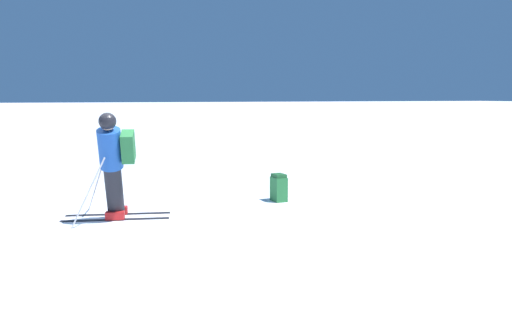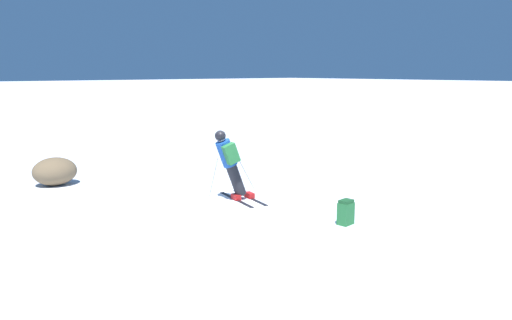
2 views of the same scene
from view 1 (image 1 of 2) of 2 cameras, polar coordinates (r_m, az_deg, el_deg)
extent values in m
plane|color=white|center=(7.97, -15.48, -6.73)|extent=(300.00, 300.00, 0.00)
cube|color=black|center=(8.39, -15.43, -5.99)|extent=(0.43, 1.62, 0.01)
cube|color=black|center=(8.04, -15.79, -6.57)|extent=(0.43, 1.62, 0.01)
cube|color=#B21919|center=(8.37, -15.45, -5.55)|extent=(0.20, 0.30, 0.12)
cube|color=#B21919|center=(8.03, -15.80, -6.12)|extent=(0.20, 0.30, 0.12)
cylinder|color=black|center=(7.95, -15.90, -3.21)|extent=(0.55, 0.36, 0.81)
cylinder|color=#194799|center=(7.62, -16.33, 1.23)|extent=(0.59, 0.44, 0.68)
sphere|color=tan|center=(7.45, -16.60, 4.06)|extent=(0.32, 0.27, 0.28)
sphere|color=black|center=(7.44, -16.62, 4.26)|extent=(0.37, 0.31, 0.32)
cube|color=#236633|center=(7.57, -14.41, 1.48)|extent=(0.44, 0.26, 0.51)
cylinder|color=#B7B7BC|center=(8.36, -17.57, -2.04)|extent=(0.94, 0.34, 1.19)
cylinder|color=#B7B7BC|center=(7.56, -18.65, -3.63)|extent=(0.11, 0.52, 1.04)
cube|color=#236633|center=(9.07, 2.62, -3.35)|extent=(0.32, 0.24, 0.44)
cube|color=#1A4C26|center=(9.03, 2.63, -1.79)|extent=(0.28, 0.22, 0.06)
camera|label=2|loc=(9.49, 66.91, 9.52)|focal=35.00mm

